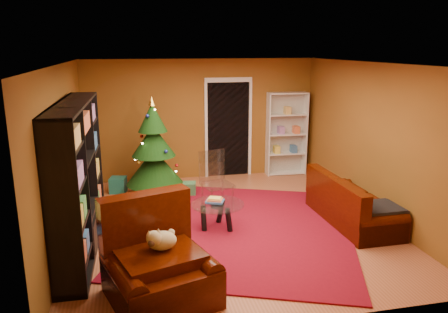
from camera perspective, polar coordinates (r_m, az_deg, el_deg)
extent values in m
cube|color=#9D5232|center=(7.33, 0.67, -8.93)|extent=(5.00, 5.50, 0.05)
cube|color=silver|center=(6.74, 0.73, 12.25)|extent=(5.00, 5.50, 0.05)
cube|color=brown|center=(9.59, -3.01, 4.87)|extent=(5.00, 0.05, 2.60)
cube|color=brown|center=(6.83, -20.44, 0.13)|extent=(0.05, 5.50, 2.60)
cube|color=brown|center=(7.86, 18.96, 2.02)|extent=(0.05, 5.50, 2.60)
cube|color=maroon|center=(7.12, 2.60, -9.35)|extent=(4.55, 4.87, 0.02)
cube|color=#176961|center=(9.03, -13.66, -3.62)|extent=(0.36, 0.36, 0.31)
cube|color=#2F6C42|center=(8.66, -4.55, -4.21)|extent=(0.29, 0.29, 0.25)
cube|color=#AB1A15|center=(9.56, -10.73, -2.72)|extent=(0.22, 0.22, 0.22)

